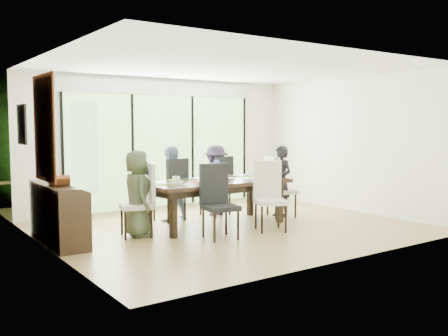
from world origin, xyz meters
TOP-DOWN VIEW (x-y plane):
  - floor at (0.00, 0.00)m, footprint 6.00×5.00m
  - ceiling at (0.00, 0.00)m, footprint 6.00×5.00m
  - wall_back at (0.00, 2.51)m, footprint 6.00×0.02m
  - wall_front at (0.00, -2.51)m, footprint 6.00×0.02m
  - wall_left at (-3.01, 0.00)m, footprint 0.02×5.00m
  - wall_right at (3.01, 0.00)m, footprint 0.02×5.00m
  - glass_doors at (0.00, 2.47)m, footprint 4.20×0.02m
  - blinds_header at (0.00, 2.46)m, footprint 4.40×0.06m
  - mullion_a at (-2.10, 2.46)m, footprint 0.05×0.04m
  - mullion_b at (-0.70, 2.46)m, footprint 0.05×0.04m
  - mullion_c at (0.70, 2.46)m, footprint 0.05×0.04m
  - mullion_d at (2.10, 2.46)m, footprint 0.05×0.04m
  - side_window at (-2.97, -1.20)m, footprint 0.02×0.90m
  - deck at (0.00, 3.40)m, footprint 6.00×1.80m
  - rail_top at (0.00, 4.20)m, footprint 6.00×0.08m
  - foliage_left at (-1.80, 5.20)m, footprint 3.20×3.20m
  - foliage_mid at (0.40, 5.80)m, footprint 4.00×4.00m
  - foliage_right at (2.20, 5.00)m, footprint 2.80×2.80m
  - foliage_far at (-0.60, 6.50)m, footprint 3.60×3.60m
  - table_top at (-0.13, 0.31)m, footprint 2.52×1.15m
  - table_apron at (-0.13, 0.31)m, footprint 2.31×0.94m
  - table_leg_fl at (-1.21, -0.12)m, footprint 0.09×0.09m
  - table_leg_fr at (0.95, -0.12)m, footprint 0.09×0.09m
  - table_leg_bl at (-1.21, 0.74)m, footprint 0.09×0.09m
  - table_leg_br at (0.95, 0.74)m, footprint 0.09×0.09m
  - chair_left_end at (-1.63, 0.31)m, footprint 0.59×0.59m
  - chair_right_end at (1.37, 0.31)m, footprint 0.60×0.60m
  - chair_far_left at (-0.58, 1.16)m, footprint 0.57×0.57m
  - chair_far_right at (0.42, 1.16)m, footprint 0.58×0.58m
  - chair_near_left at (-0.63, -0.56)m, footprint 0.54×0.54m
  - chair_near_right at (0.37, -0.56)m, footprint 0.64×0.64m
  - person_left_end at (-1.61, 0.31)m, footprint 0.50×0.69m
  - person_right_end at (1.35, 0.31)m, footprint 0.43×0.65m
  - person_far_left at (-0.58, 1.14)m, footprint 0.69×0.50m
  - person_far_right at (0.42, 1.14)m, footprint 0.65×0.42m
  - placemat_left at (-1.08, 0.31)m, footprint 0.46×0.34m
  - placemat_right at (0.82, 0.31)m, footprint 0.46×0.34m
  - placemat_far_l at (-0.58, 0.71)m, footprint 0.46×0.34m
  - placemat_far_r at (0.42, 0.71)m, footprint 0.46×0.34m
  - placemat_paper at (-0.68, 0.01)m, footprint 0.46×0.34m
  - tablet_far_l at (-0.48, 0.66)m, footprint 0.27×0.19m
  - tablet_far_r at (0.37, 0.66)m, footprint 0.25×0.18m
  - papers at (0.57, 0.26)m, footprint 0.31×0.23m
  - platter_base at (-0.68, 0.01)m, footprint 0.27×0.27m
  - platter_snacks at (-0.68, 0.01)m, footprint 0.21×0.21m
  - vase at (-0.08, 0.36)m, footprint 0.08×0.08m
  - hyacinth_stems at (-0.08, 0.36)m, footprint 0.04×0.04m
  - hyacinth_blooms at (-0.08, 0.36)m, footprint 0.12×0.12m
  - laptop at (-0.98, 0.21)m, footprint 0.37×0.26m
  - cup_a at (-0.83, 0.46)m, footprint 0.17×0.17m
  - cup_b at (0.02, 0.21)m, footprint 0.12×0.12m
  - cup_c at (0.67, 0.41)m, footprint 0.16×0.16m
  - book at (0.12, 0.36)m, footprint 0.28×0.29m
  - sideboard at (-2.76, 0.54)m, footprint 0.44×1.57m
  - bowl at (-2.76, 0.44)m, footprint 0.47×0.47m
  - candlestick_base at (-2.76, 0.89)m, footprint 0.10×0.10m
  - candlestick_shaft at (-2.76, 0.89)m, footprint 0.02×0.02m
  - candlestick_pan at (-2.76, 0.89)m, footprint 0.10×0.10m
  - candle at (-2.76, 0.89)m, footprint 0.04×0.04m
  - tapestry at (-2.97, 0.40)m, footprint 0.02×1.00m
  - art_frame at (-2.97, 1.70)m, footprint 0.03×0.55m
  - art_canvas at (-2.95, 1.70)m, footprint 0.01×0.45m

SIDE VIEW (x-z plane):
  - deck at x=0.00m, z-range -0.10..0.00m
  - floor at x=0.00m, z-range -0.01..0.00m
  - table_leg_fl at x=-1.21m, z-range 0.00..0.72m
  - table_leg_fr at x=0.95m, z-range 0.00..0.72m
  - table_leg_bl at x=-1.21m, z-range 0.00..0.72m
  - table_leg_br at x=0.95m, z-range 0.00..0.72m
  - sideboard at x=-2.76m, z-range 0.00..0.88m
  - rail_top at x=0.00m, z-range 0.52..0.58m
  - chair_left_end at x=-1.63m, z-range 0.00..1.15m
  - chair_right_end at x=1.37m, z-range 0.00..1.15m
  - chair_far_left at x=-0.58m, z-range 0.00..1.15m
  - chair_far_right at x=0.42m, z-range 0.00..1.15m
  - chair_near_left at x=-0.63m, z-range 0.00..1.15m
  - chair_near_right at x=0.37m, z-range 0.00..1.15m
  - table_apron at x=-0.13m, z-range 0.61..0.71m
  - person_left_end at x=-1.61m, z-range 0.00..1.35m
  - person_right_end at x=1.35m, z-range 0.00..1.35m
  - person_far_left at x=-0.58m, z-range 0.00..1.35m
  - person_far_right at x=0.42m, z-range 0.00..1.35m
  - table_top at x=-0.13m, z-range 0.72..0.79m
  - papers at x=0.57m, z-range 0.79..0.79m
  - placemat_left at x=-1.08m, z-range 0.79..0.79m
  - placemat_right at x=0.82m, z-range 0.79..0.79m
  - placemat_far_l at x=-0.58m, z-range 0.79..0.79m
  - placemat_far_r at x=0.42m, z-range 0.79..0.79m
  - placemat_paper at x=-0.68m, z-range 0.79..0.79m
  - book at x=0.12m, z-range 0.79..0.81m
  - tablet_far_r at x=0.37m, z-range 0.79..0.80m
  - tablet_far_l at x=-0.48m, z-range 0.79..0.81m
  - laptop at x=-0.98m, z-range 0.79..0.81m
  - platter_base at x=-0.68m, z-range 0.79..0.82m
  - platter_snacks at x=-0.68m, z-range 0.82..0.83m
  - cup_b at x=0.02m, z-range 0.79..0.88m
  - cup_a at x=-0.83m, z-range 0.79..0.89m
  - cup_c at x=0.67m, z-range 0.79..0.89m
  - vase at x=-0.08m, z-range 0.79..0.91m
  - candlestick_base at x=-2.76m, z-range 0.88..0.92m
  - bowl at x=-2.76m, z-range 0.88..1.00m
  - hyacinth_stems at x=-0.08m, z-range 0.89..1.06m
  - hyacinth_blooms at x=-0.08m, z-range 1.02..1.14m
  - glass_doors at x=0.00m, z-range 0.05..2.35m
  - mullion_a at x=-2.10m, z-range 0.05..2.35m
  - mullion_b at x=-0.70m, z-range 0.05..2.35m
  - mullion_c at x=0.70m, z-range 0.05..2.35m
  - mullion_d at x=2.10m, z-range 0.05..2.35m
  - foliage_right at x=2.20m, z-range -0.14..2.66m
  - wall_back at x=0.00m, z-range 0.00..2.70m
  - wall_front at x=0.00m, z-range 0.00..2.70m
  - wall_left at x=-3.01m, z-range 0.00..2.70m
  - wall_right at x=3.01m, z-range 0.00..2.70m
  - foliage_left at x=-1.80m, z-range -0.16..3.04m
  - side_window at x=-2.97m, z-range 1.00..2.00m
  - candlestick_shaft at x=-2.76m, z-range 0.91..2.13m
  - foliage_far at x=-0.60m, z-range -0.18..3.42m
  - tapestry at x=-2.97m, z-range 0.95..2.45m
  - art_frame at x=-2.97m, z-range 1.42..2.08m
  - art_canvas at x=-2.95m, z-range 1.48..2.02m
  - foliage_mid at x=0.40m, z-range -0.20..3.80m
  - candlestick_pan at x=-2.76m, z-range 2.11..2.14m
  - candle at x=-2.76m, z-range 2.14..2.24m
  - blinds_header at x=0.00m, z-range 2.36..2.64m
  - ceiling at x=0.00m, z-range 2.70..2.71m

